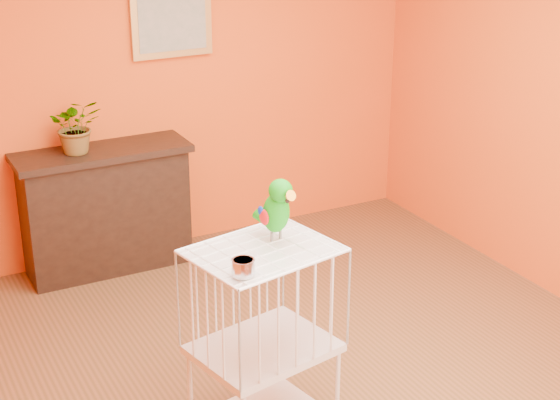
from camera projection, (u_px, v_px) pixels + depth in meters
ground at (320, 379)px, 5.07m from camera, size 4.50×4.50×0.00m
room_shell at (325, 121)px, 4.49m from camera, size 4.50×4.50×4.50m
console_cabinet at (106, 210)px, 6.29m from camera, size 1.26×0.45×0.93m
potted_plant at (78, 133)px, 5.97m from camera, size 0.42×0.45×0.31m
framed_picture at (172, 23)px, 6.25m from camera, size 0.62×0.04×0.50m
birdcage at (264, 339)px, 4.43m from camera, size 0.78×0.65×1.06m
feed_cup at (243, 267)px, 3.96m from camera, size 0.11×0.11×0.08m
parrot at (276, 208)px, 4.29m from camera, size 0.17×0.31×0.34m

